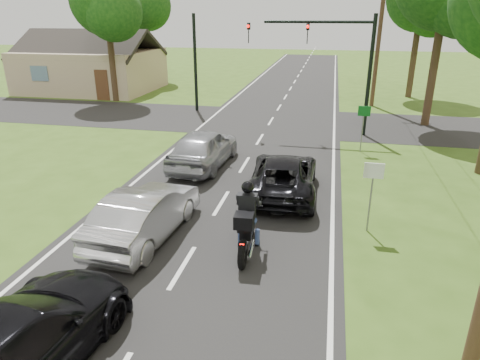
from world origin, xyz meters
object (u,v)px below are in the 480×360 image
(dark_suv, at_px, (283,175))
(traffic_signal, at_px, (333,53))
(silver_suv, at_px, (204,148))
(dark_car_behind, at_px, (11,347))
(sign_green, at_px, (364,118))
(sign_white, at_px, (373,181))
(utility_pole_far, at_px, (380,28))
(motorcycle_rider, at_px, (247,225))
(silver_sedan, at_px, (145,214))

(dark_suv, distance_m, traffic_signal, 9.46)
(dark_suv, distance_m, silver_suv, 4.19)
(dark_car_behind, distance_m, sign_green, 16.38)
(silver_suv, xyz_separation_m, sign_white, (6.33, -4.52, 0.79))
(dark_suv, bearing_deg, dark_car_behind, 66.85)
(dark_car_behind, xyz_separation_m, utility_pole_far, (7.81, 26.03, 4.32))
(dark_suv, relative_size, traffic_signal, 0.77)
(silver_suv, height_order, dark_car_behind, silver_suv)
(motorcycle_rider, xyz_separation_m, dark_car_behind, (-3.06, -5.10, -0.04))
(motorcycle_rider, distance_m, sign_green, 10.52)
(traffic_signal, relative_size, sign_white, 3.00)
(dark_suv, relative_size, silver_sedan, 1.10)
(sign_green, bearing_deg, dark_suv, -117.58)
(silver_suv, distance_m, sign_green, 7.44)
(utility_pole_far, distance_m, sign_green, 11.63)
(utility_pole_far, bearing_deg, dark_suv, -104.33)
(motorcycle_rider, bearing_deg, utility_pole_far, 74.35)
(silver_sedan, xyz_separation_m, sign_white, (6.21, 1.68, 0.85))
(motorcycle_rider, relative_size, utility_pole_far, 0.24)
(dark_car_behind, bearing_deg, silver_suv, -85.45)
(traffic_signal, bearing_deg, silver_sedan, -110.91)
(sign_green, bearing_deg, traffic_signal, 117.38)
(dark_suv, height_order, traffic_signal, traffic_signal)
(sign_green, bearing_deg, silver_suv, -151.95)
(traffic_signal, bearing_deg, utility_pole_far, 70.32)
(sign_green, bearing_deg, utility_pole_far, 83.27)
(motorcycle_rider, xyz_separation_m, traffic_signal, (1.89, 12.93, 3.33))
(silver_sedan, height_order, sign_green, sign_green)
(dark_suv, height_order, silver_sedan, silver_sedan)
(traffic_signal, bearing_deg, dark_suv, -99.18)
(silver_suv, relative_size, utility_pole_far, 0.47)
(dark_car_behind, distance_m, sign_white, 9.47)
(dark_suv, distance_m, dark_car_behind, 9.98)
(traffic_signal, xyz_separation_m, utility_pole_far, (2.86, 8.00, 0.95))
(motorcycle_rider, xyz_separation_m, utility_pole_far, (4.75, 20.93, 4.28))
(silver_suv, xyz_separation_m, dark_car_behind, (0.02, -11.53, -0.05))
(silver_suv, distance_m, traffic_signal, 8.83)
(silver_suv, bearing_deg, utility_pole_far, -114.89)
(traffic_signal, bearing_deg, motorcycle_rider, -98.30)
(utility_pole_far, xyz_separation_m, sign_white, (-1.50, -19.02, -3.49))
(dark_suv, distance_m, silver_sedan, 5.28)
(utility_pole_far, bearing_deg, motorcycle_rider, -102.78)
(silver_suv, bearing_deg, traffic_signal, -123.92)
(dark_suv, height_order, sign_white, sign_white)
(silver_sedan, distance_m, silver_suv, 6.20)
(silver_sedan, bearing_deg, sign_green, -119.15)
(silver_sedan, height_order, dark_car_behind, dark_car_behind)
(motorcycle_rider, height_order, dark_car_behind, motorcycle_rider)
(dark_suv, bearing_deg, silver_suv, -34.09)
(dark_car_behind, bearing_deg, sign_white, -127.54)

